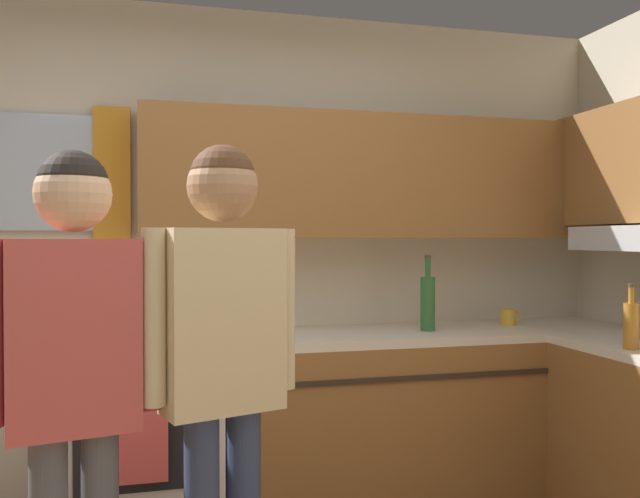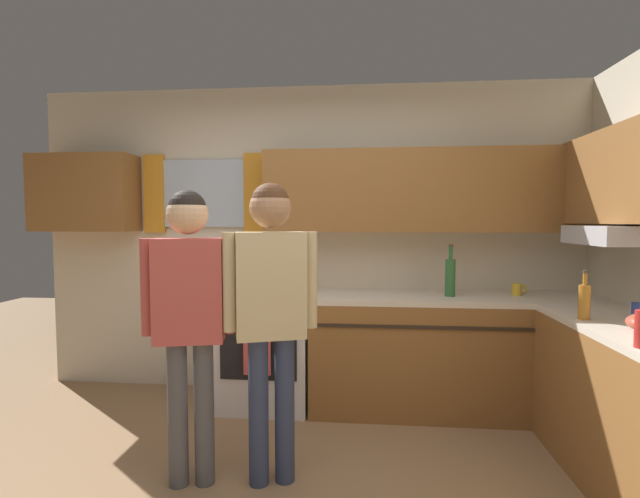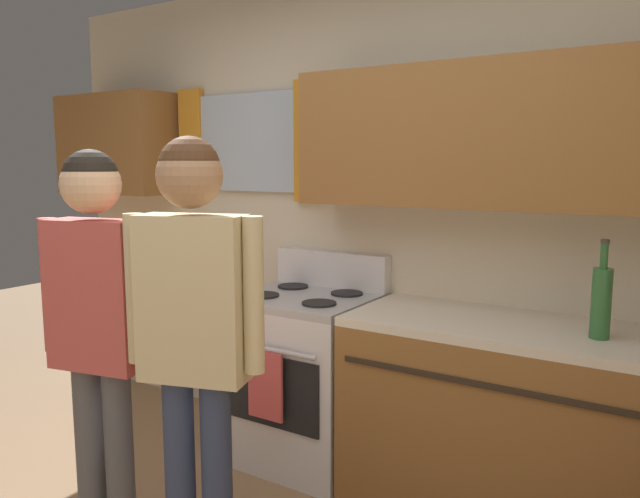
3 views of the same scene
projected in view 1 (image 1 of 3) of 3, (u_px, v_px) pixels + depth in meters
The scene contains 8 objects.
back_wall_unit at pixel (217, 224), 3.42m from camera, with size 4.60×0.42×2.60m.
kitchen_counter_run at pixel (523, 431), 3.14m from camera, with size 2.20×1.99×0.90m.
stove_oven at pixel (145, 431), 3.08m from camera, with size 0.69×0.67×1.10m.
bottle_oil_amber at pixel (631, 324), 2.81m from camera, with size 0.06×0.06×0.29m.
bottle_wine_green at pixel (428, 302), 3.38m from camera, with size 0.08×0.08×0.39m.
mug_mustard_yellow at pixel (509, 317), 3.60m from camera, with size 0.12×0.08×0.09m.
adult_left at pixel (74, 357), 1.91m from camera, with size 0.50×0.23×1.64m.
adult_in_plaid at pixel (223, 339), 2.08m from camera, with size 0.50×0.27×1.68m.
Camera 1 is at (-0.22, -1.63, 1.38)m, focal length 36.57 mm.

